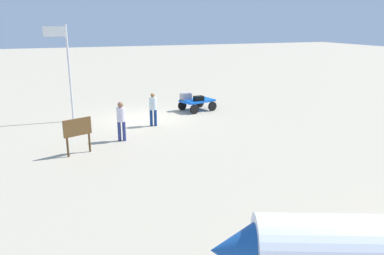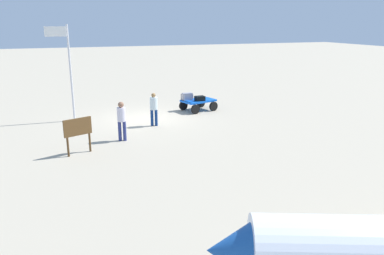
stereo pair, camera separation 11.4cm
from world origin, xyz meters
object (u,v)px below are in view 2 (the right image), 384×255
at_px(worker_lead, 154,107).
at_px(worker_trailing, 122,118).
at_px(suitcase_dark, 187,97).
at_px(luggage_cart, 198,103).
at_px(suitcase_navy, 200,98).
at_px(flagpole, 67,65).
at_px(suitcase_grey, 187,96).
at_px(signboard, 78,130).

distance_m(worker_lead, worker_trailing, 2.62).
bearing_deg(worker_lead, suitcase_dark, -135.16).
xyz_separation_m(luggage_cart, suitcase_navy, (0.01, 0.29, 0.30)).
height_order(worker_trailing, flagpole, flagpole).
xyz_separation_m(suitcase_grey, worker_trailing, (4.43, 4.33, 0.17)).
xyz_separation_m(suitcase_navy, suitcase_grey, (0.59, -0.47, 0.07)).
height_order(luggage_cart, suitcase_dark, suitcase_dark).
height_order(flagpole, signboard, flagpole).
bearing_deg(signboard, flagpole, -90.27).
distance_m(suitcase_dark, signboard, 8.37).
xyz_separation_m(suitcase_grey, flagpole, (6.23, 0.16, 2.02)).
distance_m(worker_trailing, flagpole, 4.91).
xyz_separation_m(flagpole, signboard, (0.02, 5.29, -1.89)).
relative_size(suitcase_dark, signboard, 0.48).
bearing_deg(worker_lead, flagpole, -32.44).
xyz_separation_m(worker_lead, flagpole, (3.67, -2.33, 1.89)).
bearing_deg(suitcase_navy, luggage_cart, -92.03).
bearing_deg(worker_lead, suitcase_navy, -147.27).
relative_size(luggage_cart, flagpole, 0.43).
bearing_deg(luggage_cart, signboard, 37.55).
distance_m(worker_lead, flagpole, 4.74).
distance_m(suitcase_navy, flagpole, 7.14).
height_order(suitcase_dark, signboard, signboard).
distance_m(suitcase_grey, flagpole, 6.55).
distance_m(luggage_cart, suitcase_grey, 0.72).
height_order(suitcase_navy, worker_trailing, worker_trailing).
bearing_deg(worker_lead, luggage_cart, -143.78).
bearing_deg(suitcase_dark, luggage_cart, 155.41).
bearing_deg(suitcase_grey, signboard, 41.02).
distance_m(suitcase_navy, suitcase_grey, 0.75).
xyz_separation_m(worker_trailing, signboard, (1.83, 1.11, -0.05)).
relative_size(suitcase_navy, signboard, 0.39).
bearing_deg(suitcase_grey, suitcase_navy, 141.56).
xyz_separation_m(suitcase_dark, flagpole, (6.26, 0.24, 2.04)).
bearing_deg(worker_trailing, suitcase_grey, -135.63).
bearing_deg(suitcase_navy, flagpole, -2.58).
relative_size(suitcase_grey, worker_trailing, 0.34).
distance_m(suitcase_dark, worker_trailing, 6.27).
xyz_separation_m(suitcase_navy, worker_trailing, (5.01, 3.87, 0.24)).
relative_size(luggage_cart, signboard, 1.48).
relative_size(luggage_cart, suitcase_navy, 3.80).
height_order(suitcase_navy, signboard, signboard).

